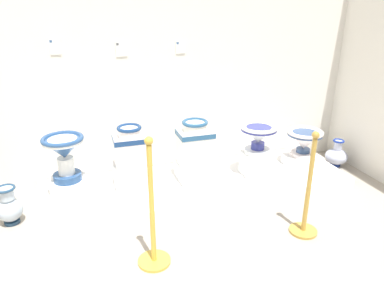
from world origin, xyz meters
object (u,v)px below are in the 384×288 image
(plinth_block_slender_white, at_px, (69,189))
(stanchion_post_near_left, at_px, (153,228))
(antique_toilet_rightmost, at_px, (130,146))
(decorative_vase_spare, at_px, (9,207))
(antique_toilet_tall_cobalt, at_px, (304,140))
(decorative_vase_companion, at_px, (336,155))
(antique_toilet_slender_white, at_px, (64,151))
(plinth_block_rightmost, at_px, (132,175))
(antique_toilet_leftmost, at_px, (258,135))
(stanchion_post_near_right, at_px, (307,204))
(plinth_block_tall_cobalt, at_px, (302,160))
(antique_toilet_central_ornate, at_px, (195,142))
(plinth_block_leftmost, at_px, (256,164))
(info_placard_second, at_px, (121,49))
(info_placard_third, at_px, (181,47))
(plinth_block_central_ornate, at_px, (195,171))
(info_placard_first, at_px, (55,46))

(plinth_block_slender_white, bearing_deg, stanchion_post_near_left, -59.12)
(antique_toilet_rightmost, relative_size, decorative_vase_spare, 1.11)
(antique_toilet_tall_cobalt, relative_size, decorative_vase_companion, 1.20)
(antique_toilet_rightmost, distance_m, stanchion_post_near_left, 1.13)
(antique_toilet_slender_white, distance_m, plinth_block_rightmost, 0.74)
(antique_toilet_leftmost, height_order, stanchion_post_near_right, stanchion_post_near_right)
(plinth_block_tall_cobalt, bearing_deg, antique_toilet_tall_cobalt, 26.57)
(decorative_vase_spare, bearing_deg, antique_toilet_slender_white, 10.41)
(plinth_block_slender_white, relative_size, antique_toilet_central_ornate, 0.67)
(antique_toilet_leftmost, height_order, plinth_block_tall_cobalt, antique_toilet_leftmost)
(stanchion_post_near_left, bearing_deg, antique_toilet_central_ornate, 57.36)
(antique_toilet_slender_white, xyz_separation_m, plinth_block_leftmost, (1.98, -0.07, -0.38))
(antique_toilet_rightmost, bearing_deg, plinth_block_rightmost, 180.00)
(antique_toilet_rightmost, xyz_separation_m, info_placard_second, (0.03, 0.44, 0.90))
(antique_toilet_leftmost, bearing_deg, decorative_vase_spare, -179.32)
(plinth_block_rightmost, relative_size, info_placard_second, 2.34)
(stanchion_post_near_left, bearing_deg, antique_toilet_tall_cobalt, 27.54)
(info_placard_second, bearing_deg, antique_toilet_slender_white, -141.88)
(antique_toilet_central_ornate, bearing_deg, decorative_vase_spare, -176.19)
(antique_toilet_leftmost, distance_m, antique_toilet_tall_cobalt, 0.66)
(info_placard_second, distance_m, decorative_vase_spare, 1.86)
(plinth_block_rightmost, relative_size, info_placard_third, 2.68)
(antique_toilet_leftmost, bearing_deg, antique_toilet_rightmost, 174.00)
(antique_toilet_rightmost, bearing_deg, antique_toilet_tall_cobalt, -1.76)
(antique_toilet_slender_white, relative_size, plinth_block_rightmost, 1.24)
(plinth_block_central_ornate, height_order, info_placard_third, info_placard_third)
(plinth_block_slender_white, relative_size, antique_toilet_leftmost, 0.80)
(stanchion_post_near_right, bearing_deg, antique_toilet_tall_cobalt, 58.06)
(info_placard_second, distance_m, stanchion_post_near_right, 2.35)
(antique_toilet_central_ornate, distance_m, info_placard_second, 1.22)
(antique_toilet_slender_white, relative_size, decorative_vase_companion, 1.29)
(antique_toilet_rightmost, xyz_separation_m, decorative_vase_companion, (2.53, -0.00, -0.43))
(antique_toilet_central_ornate, bearing_deg, decorative_vase_companion, 1.42)
(plinth_block_slender_white, distance_m, plinth_block_leftmost, 1.98)
(decorative_vase_spare, bearing_deg, antique_toilet_tall_cobalt, 2.01)
(antique_toilet_tall_cobalt, bearing_deg, stanchion_post_near_right, -121.94)
(plinth_block_leftmost, relative_size, decorative_vase_companion, 0.86)
(antique_toilet_rightmost, relative_size, info_placard_first, 2.66)
(antique_toilet_slender_white, bearing_deg, decorative_vase_companion, 1.27)
(decorative_vase_spare, bearing_deg, info_placard_third, 18.62)
(plinth_block_slender_white, relative_size, plinth_block_rightmost, 0.89)
(plinth_block_slender_white, bearing_deg, info_placard_second, 38.12)
(plinth_block_slender_white, height_order, antique_toilet_rightmost, antique_toilet_rightmost)
(antique_toilet_tall_cobalt, distance_m, info_placard_second, 2.28)
(plinth_block_tall_cobalt, height_order, info_placard_second, info_placard_second)
(plinth_block_rightmost, bearing_deg, antique_toilet_tall_cobalt, -1.76)
(antique_toilet_slender_white, distance_m, plinth_block_central_ornate, 1.36)
(plinth_block_leftmost, height_order, antique_toilet_leftmost, antique_toilet_leftmost)
(antique_toilet_central_ornate, xyz_separation_m, info_placard_third, (-0.01, 0.49, 0.92))
(info_placard_first, distance_m, decorative_vase_spare, 1.58)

